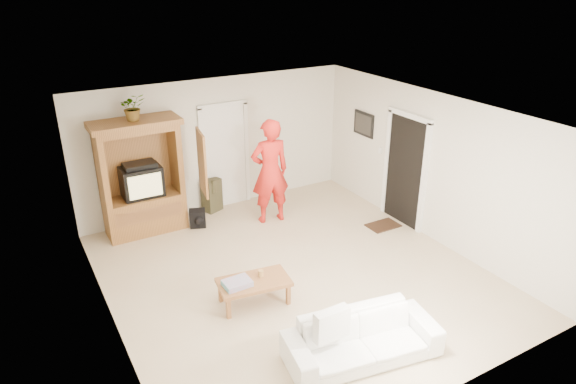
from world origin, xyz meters
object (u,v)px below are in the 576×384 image
Objects in this scene: coffee_table at (254,283)px; armoire at (143,185)px; man at (270,171)px; sofa at (362,338)px.

armoire is at bearing 111.04° from coffee_table.
man is (2.16, -0.78, 0.09)m from armoire.
sofa is 1.77× the size of coffee_table.
man is 1.85× the size of coffee_table.
armoire is 4.92m from sofa.
armoire reaches higher than coffee_table.
armoire is 2.30m from man.
man is at bearing -19.76° from armoire.
coffee_table is at bearing 64.13° from man.
sofa is at bearing 85.57° from man.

